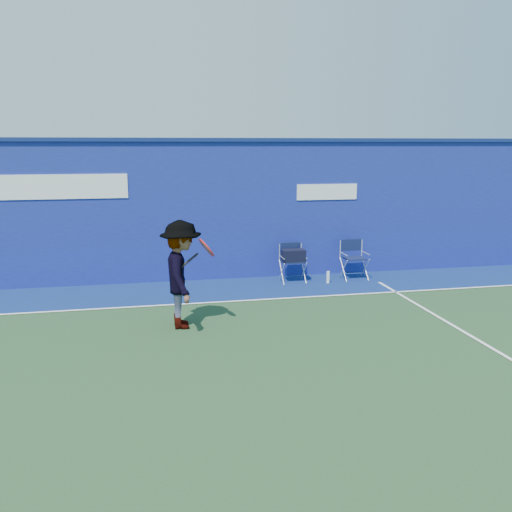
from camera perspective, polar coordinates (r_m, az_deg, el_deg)
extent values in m
plane|color=#254323|center=(7.25, -7.65, -12.37)|extent=(80.00, 80.00, 0.00)
cube|color=navy|center=(11.91, -9.58, 4.54)|extent=(24.00, 0.40, 3.00)
cube|color=navy|center=(11.82, -9.83, 11.97)|extent=(24.00, 0.50, 0.08)
cube|color=white|center=(11.93, -24.29, 6.59)|extent=(4.50, 0.02, 0.50)
cube|color=white|center=(12.31, 7.49, 6.71)|extent=(1.40, 0.02, 0.35)
cube|color=navy|center=(11.12, -9.11, -3.81)|extent=(24.00, 1.80, 0.01)
cube|color=white|center=(10.25, -8.89, -5.09)|extent=(24.00, 0.06, 0.01)
cube|color=#11193E|center=(11.76, 3.90, -0.60)|extent=(0.44, 0.37, 0.03)
cube|color=silver|center=(11.93, 3.64, 0.46)|extent=(0.50, 0.02, 0.36)
cube|color=#11193E|center=(11.92, 3.65, 0.80)|extent=(0.44, 0.02, 0.25)
cube|color=black|center=(11.71, 3.95, 0.02)|extent=(0.50, 0.29, 0.27)
cube|color=#11193E|center=(11.91, 3.65, 0.97)|extent=(0.36, 0.05, 0.20)
cube|color=#11193E|center=(12.19, 10.33, -0.25)|extent=(0.45, 0.38, 0.03)
cube|color=silver|center=(12.36, 9.98, 0.81)|extent=(0.51, 0.02, 0.37)
cube|color=#11193E|center=(12.34, 9.99, 1.15)|extent=(0.45, 0.02, 0.26)
cylinder|color=white|center=(11.78, 7.60, -2.24)|extent=(0.07, 0.07, 0.27)
imported|color=#EA4738|center=(8.83, -7.84, -1.94)|extent=(0.65, 1.14, 1.76)
torus|color=red|center=(8.65, -5.22, 0.88)|extent=(0.30, 0.40, 0.32)
cylinder|color=gray|center=(8.65, -5.22, 0.88)|extent=(0.24, 0.34, 0.25)
cylinder|color=black|center=(8.71, -7.00, -0.44)|extent=(0.30, 0.08, 0.23)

